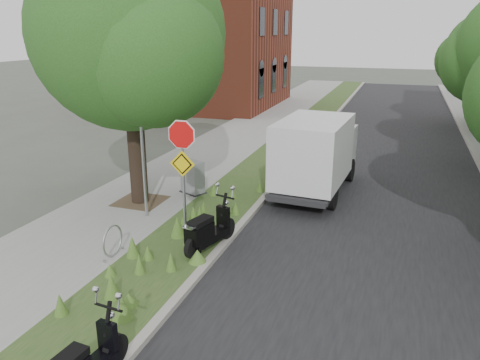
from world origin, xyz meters
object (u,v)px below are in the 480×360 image
object	(u,v)px
scooter_near	(205,234)
utility_cabinet	(193,178)
box_truck	(316,152)
sign_assembly	(182,157)

from	to	relation	value
scooter_near	utility_cabinet	xyz separation A→B (m)	(-2.05, 3.73, 0.07)
scooter_near	box_truck	size ratio (longest dim) A/B	0.37
scooter_near	sign_assembly	bearing A→B (deg)	159.57
sign_assembly	utility_cabinet	size ratio (longest dim) A/B	3.06
scooter_near	utility_cabinet	size ratio (longest dim) A/B	1.73
sign_assembly	box_truck	bearing A→B (deg)	66.05
scooter_near	box_truck	bearing A→B (deg)	73.10
box_truck	utility_cabinet	size ratio (longest dim) A/B	4.64
utility_cabinet	sign_assembly	bearing A→B (deg)	-68.12
scooter_near	box_truck	world-z (taller)	box_truck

